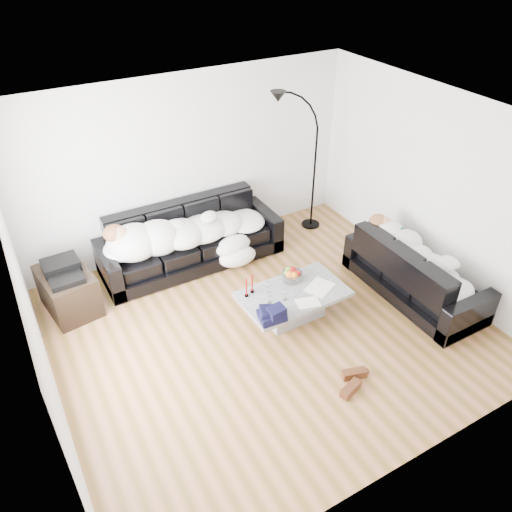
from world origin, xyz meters
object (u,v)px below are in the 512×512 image
coffee_table (293,304)px  wine_glass_c (286,295)px  wine_glass_b (270,297)px  candle_left (246,288)px  av_cabinet (68,291)px  sofa_right (416,270)px  candle_right (252,284)px  wine_glass_a (268,288)px  shoes (352,381)px  fruit_bowl (292,274)px  stereo (62,269)px  sofa_back (191,237)px  sleeper_back (191,226)px  sleeper_right (419,256)px  floor_lamp (315,169)px

coffee_table → wine_glass_c: wine_glass_c is taller
wine_glass_b → candle_left: (-0.18, 0.24, 0.05)m
candle_left → av_cabinet: (-1.88, 1.32, -0.23)m
sofa_right → candle_right: 2.20m
av_cabinet → wine_glass_a: bearing=-41.9°
shoes → fruit_bowl: bearing=77.1°
fruit_bowl → candle_right: candle_right is taller
wine_glass_a → wine_glass_c: bearing=-59.7°
candle_right → candle_left: bearing=-159.6°
coffee_table → wine_glass_c: size_ratio=8.55×
wine_glass_c → stereo: size_ratio=0.35×
sofa_back → sleeper_back: 0.22m
wine_glass_c → candle_left: (-0.38, 0.29, 0.05)m
stereo → sofa_back: bearing=4.1°
wine_glass_c → shoes: (0.12, -1.21, -0.41)m
sleeper_right → wine_glass_b: (-2.01, 0.39, -0.16)m
wine_glass_a → shoes: bearing=-80.2°
sofa_back → shoes: 3.09m
candle_right → av_cabinet: candle_right is taller
sleeper_back → candle_left: bearing=-86.5°
candle_right → floor_lamp: (1.93, 1.49, 0.49)m
candle_left → sofa_back: bearing=93.3°
candle_left → floor_lamp: floor_lamp is taller
wine_glass_a → floor_lamp: (1.77, 1.61, 0.54)m
candle_left → stereo: bearing=144.9°
fruit_bowl → shoes: size_ratio=0.57×
wine_glass_a → sofa_right: bearing=-15.7°
sleeper_right → fruit_bowl: size_ratio=6.34×
fruit_bowl → av_cabinet: bearing=152.9°
coffee_table → wine_glass_a: wine_glass_a is taller
candle_right → shoes: bearing=-75.2°
sleeper_right → candle_right: bearing=72.4°
stereo → floor_lamp: 3.93m
sleeper_back → shoes: sleeper_back is taller
sleeper_right → stereo: size_ratio=3.83×
candle_left → stereo: (-1.88, 1.32, 0.11)m
wine_glass_a → wine_glass_b: size_ratio=1.10×
shoes → sleeper_right: bearing=20.7°
sofa_right → wine_glass_a: 2.01m
sofa_right → av_cabinet: size_ratio=2.38×
coffee_table → av_cabinet: av_cabinet is taller
coffee_table → floor_lamp: size_ratio=0.65×
fruit_bowl → sofa_back: bearing=117.0°
wine_glass_a → av_cabinet: size_ratio=0.21×
sleeper_right → candle_left: sleeper_right is taller
sofa_right → fruit_bowl: 1.66m
wine_glass_b → floor_lamp: size_ratio=0.08×
sleeper_back → av_cabinet: (-1.79, -0.14, -0.36)m
coffee_table → shoes: size_ratio=2.85×
shoes → sofa_back: bearing=94.7°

